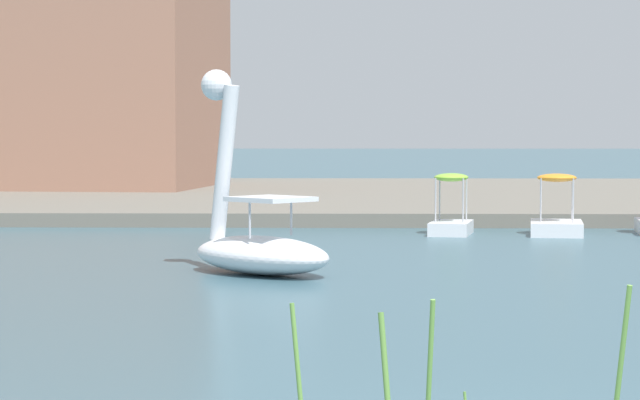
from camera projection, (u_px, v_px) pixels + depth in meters
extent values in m
cube|color=#6B665B|center=(376.00, 196.00, 46.79)|extent=(132.36, 27.62, 0.37)
ellipsoid|color=white|center=(261.00, 255.00, 21.98)|extent=(3.13, 3.01, 0.66)
cylinder|color=white|center=(224.00, 163.00, 22.53)|extent=(0.68, 0.65, 2.77)
sphere|color=white|center=(216.00, 85.00, 22.60)|extent=(0.78, 0.78, 0.55)
cone|color=yellow|center=(208.00, 85.00, 22.75)|extent=(0.50, 0.49, 0.30)
cube|color=white|center=(271.00, 199.00, 21.77)|extent=(1.64, 1.63, 0.08)
cylinder|color=silver|center=(291.00, 217.00, 22.15)|extent=(0.04, 0.04, 0.65)
cylinder|color=silver|center=(250.00, 219.00, 21.42)|extent=(0.04, 0.04, 0.65)
cube|color=white|center=(451.00, 228.00, 30.85)|extent=(1.24, 1.92, 0.32)
ellipsoid|color=#8CCC38|center=(451.00, 177.00, 30.79)|extent=(1.00, 1.17, 0.20)
cylinder|color=#B7B7BF|center=(440.00, 198.00, 31.29)|extent=(0.04, 0.04, 1.07)
cylinder|color=#B7B7BF|center=(466.00, 199.00, 31.15)|extent=(0.04, 0.04, 1.07)
cylinder|color=#B7B7BF|center=(436.00, 200.00, 30.48)|extent=(0.04, 0.04, 1.07)
cylinder|color=#B7B7BF|center=(463.00, 200.00, 30.34)|extent=(0.04, 0.04, 1.07)
cube|color=white|center=(556.00, 228.00, 30.71)|extent=(1.49, 2.18, 0.33)
ellipsoid|color=orange|center=(557.00, 178.00, 30.65)|extent=(1.08, 1.17, 0.20)
cylinder|color=#B7B7BF|center=(541.00, 199.00, 31.15)|extent=(0.04, 0.04, 1.05)
cylinder|color=#B7B7BF|center=(572.00, 199.00, 31.02)|extent=(0.04, 0.04, 1.05)
cylinder|color=#B7B7BF|center=(541.00, 200.00, 30.32)|extent=(0.04, 0.04, 1.05)
cylinder|color=#B7B7BF|center=(573.00, 201.00, 30.20)|extent=(0.04, 0.04, 1.05)
cylinder|color=#669942|center=(618.00, 392.00, 8.30)|extent=(0.15, 0.17, 1.43)
cylinder|color=#669942|center=(429.00, 395.00, 8.53)|extent=(0.08, 0.17, 1.30)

